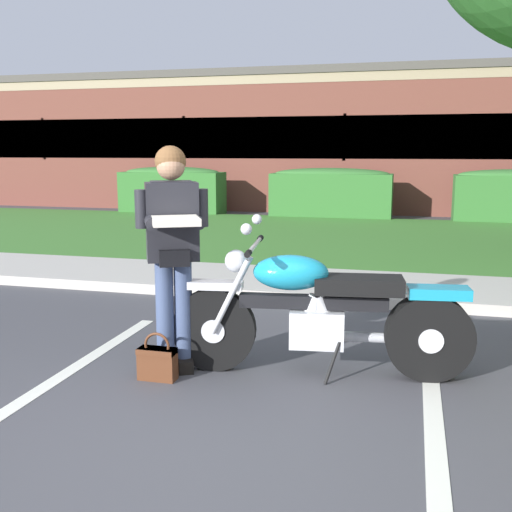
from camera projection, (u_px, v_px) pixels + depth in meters
name	position (u px, v px, depth m)	size (l,w,h in m)	color
ground_plane	(194.00, 455.00, 3.35)	(140.00, 140.00, 0.00)	#424247
curb_strip	(305.00, 297.00, 6.71)	(60.00, 0.20, 0.12)	#B7B2A8
concrete_walk	(317.00, 283.00, 7.52)	(60.00, 1.50, 0.08)	#B7B2A8
grass_lawn	(350.00, 238.00, 11.38)	(60.00, 6.60, 0.06)	#3D752D
stall_stripe_0	(4.00, 413.00, 3.88)	(0.12, 4.40, 0.01)	silver
stall_stripe_1	(437.00, 467.00, 3.22)	(0.12, 4.40, 0.01)	silver
motorcycle	(332.00, 313.00, 4.47)	(2.24, 0.82, 1.18)	black
rider_person	(173.00, 241.00, 4.46)	(0.59, 0.67, 1.70)	black
handbag	(157.00, 361.00, 4.43)	(0.28, 0.13, 0.36)	#562D19
hedge_left	(172.00, 189.00, 15.89)	(2.72, 0.90, 1.24)	#336B2D
hedge_center_left	(331.00, 192.00, 14.85)	(2.96, 0.90, 1.24)	#336B2D
brick_building	(359.00, 142.00, 19.73)	(26.21, 8.88, 3.83)	brown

